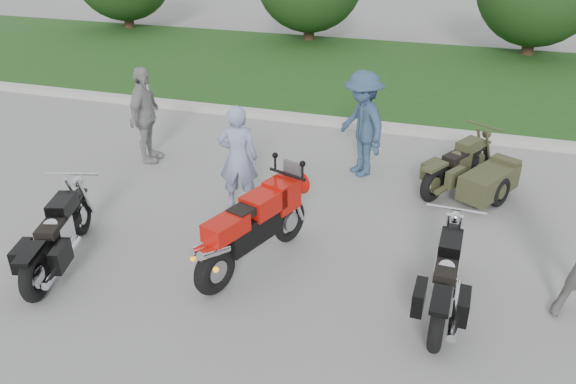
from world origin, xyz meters
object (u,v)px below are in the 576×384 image
(person_stripe, at_px, (238,158))
(person_back, at_px, (145,116))
(cruiser_sidecar, at_px, (475,176))
(cruiser_left, at_px, (56,239))
(person_denim, at_px, (362,124))
(sportbike_red, at_px, (252,227))
(cruiser_right, at_px, (445,282))

(person_stripe, distance_m, person_back, 2.56)
(cruiser_sidecar, relative_size, person_back, 1.07)
(cruiser_left, relative_size, cruiser_sidecar, 1.10)
(cruiser_sidecar, relative_size, person_denim, 1.02)
(cruiser_left, distance_m, person_denim, 5.20)
(cruiser_left, relative_size, person_stripe, 1.24)
(cruiser_sidecar, bearing_deg, sportbike_red, -103.74)
(person_stripe, relative_size, person_back, 0.95)
(sportbike_red, distance_m, cruiser_sidecar, 4.03)
(cruiser_left, xyz_separation_m, person_stripe, (1.64, 2.27, 0.42))
(cruiser_left, relative_size, cruiser_right, 1.00)
(cruiser_right, distance_m, person_stripe, 3.67)
(sportbike_red, height_order, person_denim, person_denim)
(cruiser_left, height_order, person_stripe, person_stripe)
(cruiser_left, distance_m, cruiser_right, 4.91)
(sportbike_red, height_order, person_back, person_back)
(sportbike_red, relative_size, person_back, 1.17)
(cruiser_left, height_order, cruiser_right, cruiser_left)
(cruiser_right, relative_size, person_back, 1.18)
(person_stripe, bearing_deg, person_back, -40.44)
(cruiser_left, bearing_deg, cruiser_sidecar, 20.34)
(cruiser_left, bearing_deg, person_stripe, 38.38)
(cruiser_right, relative_size, cruiser_sidecar, 1.10)
(sportbike_red, bearing_deg, cruiser_left, -142.27)
(sportbike_red, relative_size, cruiser_sidecar, 1.09)
(person_back, bearing_deg, person_stripe, -123.00)
(person_stripe, height_order, person_back, person_back)
(cruiser_right, xyz_separation_m, person_back, (-5.52, 2.83, 0.48))
(cruiser_left, bearing_deg, person_back, 84.92)
(person_stripe, xyz_separation_m, person_denim, (1.57, 1.79, 0.09))
(sportbike_red, height_order, cruiser_right, sportbike_red)
(sportbike_red, distance_m, person_denim, 3.38)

